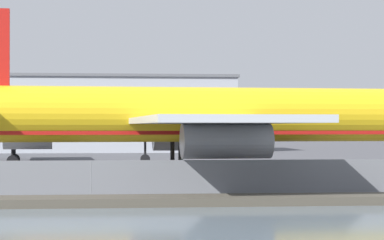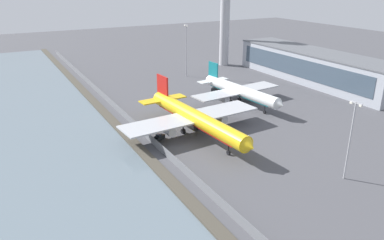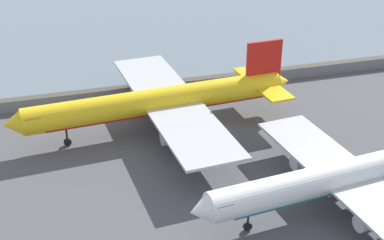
{
  "view_description": "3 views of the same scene",
  "coord_description": "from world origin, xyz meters",
  "px_view_note": "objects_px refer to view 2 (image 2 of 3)",
  "views": [
    {
      "loc": [
        2.12,
        -63.41,
        4.5
      ],
      "look_at": [
        7.61,
        -2.29,
        5.04
      ],
      "focal_mm": 70.0,
      "sensor_mm": 36.0,
      "label": 1
    },
    {
      "loc": [
        98.34,
        -51.93,
        43.62
      ],
      "look_at": [
        5.55,
        -1.34,
        3.28
      ],
      "focal_mm": 35.0,
      "sensor_mm": 36.0,
      "label": 2
    },
    {
      "loc": [
        26.77,
        78.08,
        44.79
      ],
      "look_at": [
        4.36,
        0.96,
        2.75
      ],
      "focal_mm": 50.0,
      "sensor_mm": 36.0,
      "label": 3
    }
  ],
  "objects_px": {
    "ops_van": "(218,91)",
    "control_tower": "(225,17)",
    "passenger_jet_white_teal": "(239,91)",
    "baggage_tug": "(159,137)",
    "apron_light_mast_apron_east": "(186,48)",
    "apron_light_mast_apron_west": "(351,136)",
    "cargo_jet_yellow": "(194,117)"
  },
  "relations": [
    {
      "from": "baggage_tug",
      "to": "control_tower",
      "type": "distance_m",
      "value": 104.8
    },
    {
      "from": "control_tower",
      "to": "apron_light_mast_apron_east",
      "type": "xyz_separation_m",
      "value": [
        12.32,
        -28.94,
        -11.46
      ]
    },
    {
      "from": "ops_van",
      "to": "apron_light_mast_apron_east",
      "type": "bearing_deg",
      "value": 176.1
    },
    {
      "from": "apron_light_mast_apron_west",
      "to": "apron_light_mast_apron_east",
      "type": "height_order",
      "value": "apron_light_mast_apron_east"
    },
    {
      "from": "ops_van",
      "to": "apron_light_mast_apron_east",
      "type": "height_order",
      "value": "apron_light_mast_apron_east"
    },
    {
      "from": "ops_van",
      "to": "control_tower",
      "type": "relative_size",
      "value": 0.12
    },
    {
      "from": "ops_van",
      "to": "baggage_tug",
      "type": "bearing_deg",
      "value": -52.34
    },
    {
      "from": "cargo_jet_yellow",
      "to": "baggage_tug",
      "type": "bearing_deg",
      "value": -96.36
    },
    {
      "from": "apron_light_mast_apron_east",
      "to": "passenger_jet_white_teal",
      "type": "bearing_deg",
      "value": -2.61
    },
    {
      "from": "cargo_jet_yellow",
      "to": "ops_van",
      "type": "distance_m",
      "value": 42.54
    },
    {
      "from": "control_tower",
      "to": "apron_light_mast_apron_west",
      "type": "relative_size",
      "value": 2.35
    },
    {
      "from": "baggage_tug",
      "to": "apron_light_mast_apron_east",
      "type": "distance_m",
      "value": 75.28
    },
    {
      "from": "cargo_jet_yellow",
      "to": "ops_van",
      "type": "height_order",
      "value": "cargo_jet_yellow"
    },
    {
      "from": "apron_light_mast_apron_west",
      "to": "apron_light_mast_apron_east",
      "type": "relative_size",
      "value": 0.78
    },
    {
      "from": "passenger_jet_white_teal",
      "to": "apron_light_mast_apron_west",
      "type": "distance_m",
      "value": 58.5
    },
    {
      "from": "passenger_jet_white_teal",
      "to": "baggage_tug",
      "type": "distance_m",
      "value": 42.68
    },
    {
      "from": "baggage_tug",
      "to": "apron_light_mast_apron_west",
      "type": "xyz_separation_m",
      "value": [
        40.84,
        28.53,
        9.82
      ]
    },
    {
      "from": "ops_van",
      "to": "control_tower",
      "type": "bearing_deg",
      "value": 144.65
    },
    {
      "from": "control_tower",
      "to": "apron_light_mast_apron_east",
      "type": "relative_size",
      "value": 1.84
    },
    {
      "from": "apron_light_mast_apron_east",
      "to": "cargo_jet_yellow",
      "type": "bearing_deg",
      "value": -25.91
    },
    {
      "from": "baggage_tug",
      "to": "passenger_jet_white_teal",
      "type": "bearing_deg",
      "value": 112.68
    },
    {
      "from": "apron_light_mast_apron_east",
      "to": "apron_light_mast_apron_west",
      "type": "bearing_deg",
      "value": -7.08
    },
    {
      "from": "ops_van",
      "to": "control_tower",
      "type": "distance_m",
      "value": 58.63
    },
    {
      "from": "apron_light_mast_apron_west",
      "to": "apron_light_mast_apron_east",
      "type": "xyz_separation_m",
      "value": [
        -102.56,
        12.75,
        2.63
      ]
    },
    {
      "from": "ops_van",
      "to": "passenger_jet_white_teal",
      "type": "bearing_deg",
      "value": 0.33
    },
    {
      "from": "apron_light_mast_apron_west",
      "to": "apron_light_mast_apron_east",
      "type": "bearing_deg",
      "value": 172.92
    },
    {
      "from": "cargo_jet_yellow",
      "to": "apron_light_mast_apron_east",
      "type": "relative_size",
      "value": 2.12
    },
    {
      "from": "passenger_jet_white_teal",
      "to": "apron_light_mast_apron_east",
      "type": "relative_size",
      "value": 1.76
    },
    {
      "from": "ops_van",
      "to": "control_tower",
      "type": "height_order",
      "value": "control_tower"
    },
    {
      "from": "control_tower",
      "to": "passenger_jet_white_teal",
      "type": "bearing_deg",
      "value": -28.28
    },
    {
      "from": "passenger_jet_white_teal",
      "to": "baggage_tug",
      "type": "bearing_deg",
      "value": -67.32
    },
    {
      "from": "ops_van",
      "to": "control_tower",
      "type": "xyz_separation_m",
      "value": [
        -43.84,
        31.09,
        23.44
      ]
    }
  ]
}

